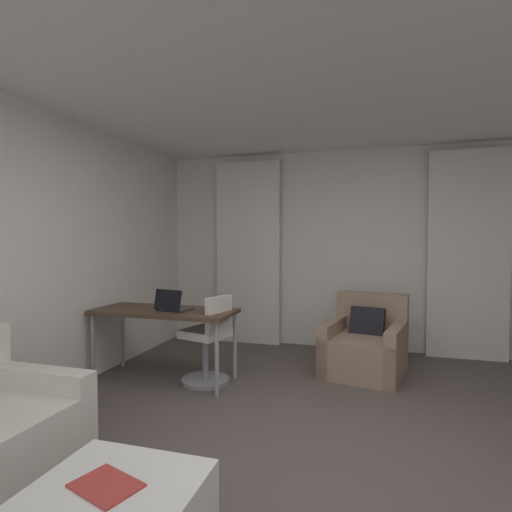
{
  "coord_description": "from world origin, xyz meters",
  "views": [
    {
      "loc": [
        0.31,
        -2.46,
        1.44
      ],
      "look_at": [
        -0.81,
        1.37,
        1.27
      ],
      "focal_mm": 28.62,
      "sensor_mm": 36.0,
      "label": 1
    }
  ],
  "objects_px": {
    "desk_chair": "(209,344)",
    "laptop": "(173,306)",
    "desk": "(165,315)",
    "armchair": "(365,347)",
    "magazine_open": "(106,485)"
  },
  "relations": [
    {
      "from": "desk_chair",
      "to": "laptop",
      "type": "relative_size",
      "value": 2.41
    },
    {
      "from": "desk",
      "to": "armchair",
      "type": "bearing_deg",
      "value": 22.24
    },
    {
      "from": "desk_chair",
      "to": "laptop",
      "type": "height_order",
      "value": "laptop"
    },
    {
      "from": "desk",
      "to": "desk_chair",
      "type": "distance_m",
      "value": 0.54
    },
    {
      "from": "laptop",
      "to": "armchair",
      "type": "bearing_deg",
      "value": 24.53
    },
    {
      "from": "armchair",
      "to": "magazine_open",
      "type": "distance_m",
      "value": 3.21
    },
    {
      "from": "desk",
      "to": "desk_chair",
      "type": "height_order",
      "value": "desk_chair"
    },
    {
      "from": "desk",
      "to": "magazine_open",
      "type": "distance_m",
      "value": 2.47
    },
    {
      "from": "desk",
      "to": "magazine_open",
      "type": "bearing_deg",
      "value": -66.78
    },
    {
      "from": "desk",
      "to": "laptop",
      "type": "bearing_deg",
      "value": -20.0
    },
    {
      "from": "desk",
      "to": "magazine_open",
      "type": "relative_size",
      "value": 4.37
    },
    {
      "from": "desk",
      "to": "desk_chair",
      "type": "relative_size",
      "value": 1.63
    },
    {
      "from": "armchair",
      "to": "desk",
      "type": "relative_size",
      "value": 0.69
    },
    {
      "from": "armchair",
      "to": "desk_chair",
      "type": "height_order",
      "value": "desk_chair"
    },
    {
      "from": "armchair",
      "to": "desk_chair",
      "type": "xyz_separation_m",
      "value": [
        -1.49,
        -0.77,
        0.12
      ]
    }
  ]
}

